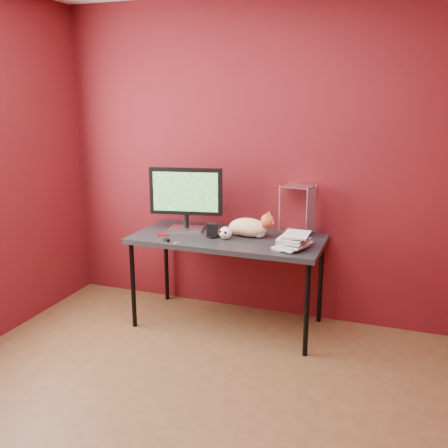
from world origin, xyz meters
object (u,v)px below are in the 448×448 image
(speaker, at_px, (212,231))
(book_stack, at_px, (285,163))
(desk, at_px, (228,243))
(cat, at_px, (249,227))
(monitor, at_px, (186,196))
(skull_mug, at_px, (226,233))

(speaker, distance_m, book_stack, 0.80)
(desk, distance_m, book_stack, 0.82)
(book_stack, bearing_deg, cat, 152.30)
(cat, xyz_separation_m, book_stack, (0.31, -0.16, 0.54))
(desk, xyz_separation_m, monitor, (-0.39, 0.07, 0.34))
(speaker, bearing_deg, monitor, 140.00)
(desk, bearing_deg, book_stack, -12.58)
(cat, relative_size, skull_mug, 4.53)
(desk, distance_m, monitor, 0.52)
(monitor, xyz_separation_m, book_stack, (0.85, -0.17, 0.33))
(monitor, xyz_separation_m, cat, (0.54, -0.01, -0.21))
(desk, height_order, monitor, monitor)
(desk, xyz_separation_m, cat, (0.15, 0.06, 0.13))
(cat, height_order, skull_mug, cat)
(cat, height_order, book_stack, book_stack)
(speaker, xyz_separation_m, book_stack, (0.57, -0.04, 0.56))
(monitor, bearing_deg, speaker, -35.92)
(speaker, bearing_deg, skull_mug, -23.03)
(skull_mug, bearing_deg, cat, 53.81)
(cat, bearing_deg, speaker, -150.15)
(cat, relative_size, speaker, 4.13)
(cat, bearing_deg, skull_mug, -132.09)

